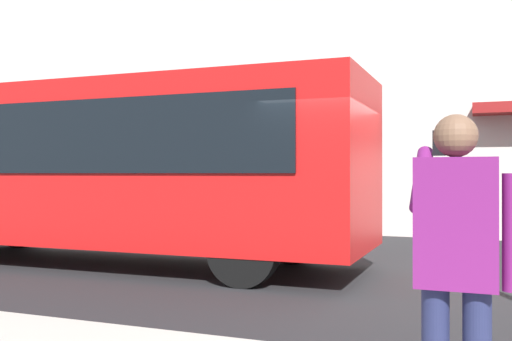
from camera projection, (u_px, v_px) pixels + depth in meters
The scene contains 3 objects.
ground_plane at pixel (366, 285), 8.00m from camera, with size 60.00×60.00×0.00m, color #232326.
red_bus at pixel (106, 165), 9.97m from camera, with size 9.05×2.54×3.08m.
pedestrian_photographer at pixel (457, 254), 2.93m from camera, with size 0.53×0.52×1.70m.
Camera 1 is at (-1.49, 8.02, 1.55)m, focal length 40.56 mm.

